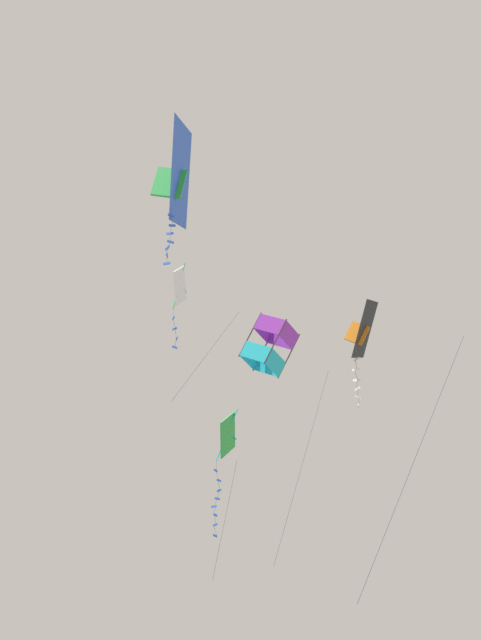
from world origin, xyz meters
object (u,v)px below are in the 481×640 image
Objects in this scene: kite_diamond_far_centre at (180,288)px; kite_delta_upper_right at (177,176)px; kite_box_near_left at (270,346)px; kite_delta_low_drifter at (364,332)px; kite_diamond_highest at (227,437)px.

kite_delta_upper_right is at bearing -172.47° from kite_diamond_far_centre.
kite_box_near_left is 6.88m from kite_delta_low_drifter.
kite_diamond_far_centre is 3.26m from kite_box_near_left.
kite_delta_upper_right is 7.10m from kite_box_near_left.
kite_diamond_highest is (9.03, 3.10, -2.60)m from kite_delta_upper_right.
kite_delta_low_drifter is (-2.62, -6.50, -4.79)m from kite_diamond_far_centre.
kite_diamond_highest is at bearing -17.02° from kite_diamond_far_centre.
kite_diamond_highest is (3.77, 0.26, -3.33)m from kite_diamond_far_centre.
kite_box_near_left reaches higher than kite_diamond_highest.
kite_delta_upper_right reaches higher than kite_box_near_left.
kite_delta_upper_right reaches higher than kite_delta_low_drifter.
kite_delta_low_drifter is at bearing -132.84° from kite_diamond_far_centre.
kite_delta_upper_right is 0.49× the size of kite_delta_low_drifter.
kite_diamond_highest is 0.69× the size of kite_box_near_left.
kite_box_near_left is at bearing 23.19° from kite_delta_low_drifter.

